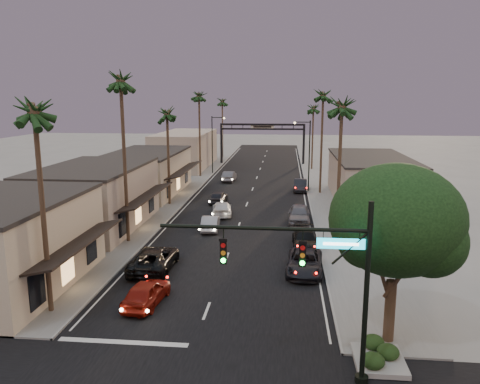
% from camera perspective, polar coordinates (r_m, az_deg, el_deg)
% --- Properties ---
extents(ground, '(200.00, 200.00, 0.00)m').
position_cam_1_polar(ground, '(55.50, 1.10, -0.82)').
color(ground, slate).
rests_on(ground, ground).
extents(road, '(14.00, 120.00, 0.02)m').
position_cam_1_polar(road, '(60.39, 1.48, 0.18)').
color(road, black).
rests_on(road, ground).
extents(sidewalk_left, '(5.00, 92.00, 0.12)m').
position_cam_1_polar(sidewalk_left, '(68.50, -6.05, 1.51)').
color(sidewalk_left, slate).
rests_on(sidewalk_left, ground).
extents(sidewalk_right, '(5.00, 92.00, 0.12)m').
position_cam_1_polar(sidewalk_right, '(67.31, 10.01, 1.22)').
color(sidewalk_right, slate).
rests_on(sidewalk_right, ground).
extents(storefront_near, '(8.00, 12.00, 5.50)m').
position_cam_1_polar(storefront_near, '(32.54, -26.85, -5.90)').
color(storefront_near, '#B7A98C').
rests_on(storefront_near, ground).
extents(storefront_mid, '(8.00, 14.00, 5.50)m').
position_cam_1_polar(storefront_mid, '(44.55, -17.29, -0.76)').
color(storefront_mid, gray).
rests_on(storefront_mid, ground).
extents(storefront_far, '(8.00, 16.00, 5.00)m').
position_cam_1_polar(storefront_far, '(59.40, -11.34, 2.22)').
color(storefront_far, '#B7A98C').
rests_on(storefront_far, ground).
extents(storefront_dist, '(8.00, 20.00, 6.00)m').
position_cam_1_polar(storefront_dist, '(81.41, -6.67, 5.15)').
color(storefront_dist, gray).
rests_on(storefront_dist, ground).
extents(building_right, '(8.00, 18.00, 5.00)m').
position_cam_1_polar(building_right, '(55.72, 15.62, 1.43)').
color(building_right, gray).
rests_on(building_right, ground).
extents(traffic_signal, '(8.51, 0.22, 7.80)m').
position_cam_1_polar(traffic_signal, '(19.32, 9.64, -8.90)').
color(traffic_signal, black).
rests_on(traffic_signal, ground).
extents(corner_tree, '(6.20, 6.20, 8.80)m').
position_cam_1_polar(corner_tree, '(22.89, 18.66, -3.77)').
color(corner_tree, '#38281C').
rests_on(corner_tree, ground).
extents(planter, '(2.20, 2.60, 0.24)m').
position_cam_1_polar(planter, '(23.23, 16.55, -19.44)').
color(planter, gray).
rests_on(planter, ground).
extents(arch, '(15.20, 0.40, 7.27)m').
position_cam_1_polar(arch, '(84.42, 2.74, 7.16)').
color(arch, black).
rests_on(arch, ground).
extents(streetlight_right, '(2.13, 0.30, 9.00)m').
position_cam_1_polar(streetlight_right, '(59.49, 8.19, 5.09)').
color(streetlight_right, black).
rests_on(streetlight_right, ground).
extents(streetlight_left, '(2.13, 0.30, 9.00)m').
position_cam_1_polar(streetlight_left, '(73.23, -3.20, 6.35)').
color(streetlight_left, black).
rests_on(streetlight_left, ground).
extents(palm_la, '(3.20, 3.20, 13.20)m').
position_cam_1_polar(palm_la, '(26.42, -23.86, 9.82)').
color(palm_la, '#38281C').
rests_on(palm_la, ground).
extents(palm_lb, '(3.20, 3.20, 15.20)m').
position_cam_1_polar(palm_lb, '(38.34, -14.38, 13.52)').
color(palm_lb, '#38281C').
rests_on(palm_lb, ground).
extents(palm_lc, '(3.20, 3.20, 12.20)m').
position_cam_1_polar(palm_lc, '(51.72, -8.90, 9.85)').
color(palm_lc, '#38281C').
rests_on(palm_lc, ground).
extents(palm_ld, '(3.20, 3.20, 14.20)m').
position_cam_1_polar(palm_ld, '(70.27, -5.02, 11.90)').
color(palm_ld, '#38281C').
rests_on(palm_ld, ground).
extents(palm_ra, '(3.20, 3.20, 13.20)m').
position_cam_1_polar(palm_ra, '(38.33, 12.35, 10.70)').
color(palm_ra, '#38281C').
rests_on(palm_ra, ground).
extents(palm_rb, '(3.20, 3.20, 14.20)m').
position_cam_1_polar(palm_rb, '(58.25, 10.12, 11.89)').
color(palm_rb, '#38281C').
rests_on(palm_rb, ground).
extents(palm_rc, '(3.20, 3.20, 12.20)m').
position_cam_1_polar(palm_rc, '(78.21, 8.95, 10.32)').
color(palm_rc, '#38281C').
rests_on(palm_rc, ground).
extents(palm_far, '(3.20, 3.20, 13.20)m').
position_cam_1_polar(palm_far, '(92.94, -2.18, 11.20)').
color(palm_far, '#38281C').
rests_on(palm_far, ground).
extents(oncoming_red, '(2.16, 4.44, 1.46)m').
position_cam_1_polar(oncoming_red, '(28.05, -11.34, -11.93)').
color(oncoming_red, maroon).
rests_on(oncoming_red, ground).
extents(oncoming_pickup, '(2.73, 5.79, 1.60)m').
position_cam_1_polar(oncoming_pickup, '(33.23, -10.40, -8.01)').
color(oncoming_pickup, black).
rests_on(oncoming_pickup, ground).
extents(oncoming_silver, '(1.73, 4.22, 1.36)m').
position_cam_1_polar(oncoming_silver, '(42.36, -3.61, -3.76)').
color(oncoming_silver, '#97989C').
rests_on(oncoming_silver, ground).
extents(oncoming_white, '(2.55, 4.96, 1.38)m').
position_cam_1_polar(oncoming_white, '(47.59, -2.22, -2.04)').
color(oncoming_white, silver).
rests_on(oncoming_white, ground).
extents(oncoming_dgrey, '(1.90, 4.25, 1.42)m').
position_cam_1_polar(oncoming_dgrey, '(53.06, -2.66, -0.61)').
color(oncoming_dgrey, black).
rests_on(oncoming_dgrey, ground).
extents(oncoming_grey_far, '(1.71, 4.45, 1.45)m').
position_cam_1_polar(oncoming_grey_far, '(66.99, -1.34, 1.92)').
color(oncoming_grey_far, '#545359').
rests_on(oncoming_grey_far, ground).
extents(curbside_near, '(2.71, 5.28, 1.43)m').
position_cam_1_polar(curbside_near, '(32.51, 7.88, -8.53)').
color(curbside_near, black).
rests_on(curbside_near, ground).
extents(curbside_black, '(2.05, 4.85, 1.39)m').
position_cam_1_polar(curbside_black, '(37.74, 7.93, -5.72)').
color(curbside_black, black).
rests_on(curbside_black, ground).
extents(curbside_grey, '(2.15, 5.04, 1.70)m').
position_cam_1_polar(curbside_grey, '(45.04, 7.23, -2.69)').
color(curbside_grey, '#58575D').
rests_on(curbside_grey, ground).
extents(curbside_far, '(1.84, 4.67, 1.51)m').
position_cam_1_polar(curbside_far, '(60.43, 7.38, 0.82)').
color(curbside_far, black).
rests_on(curbside_far, ground).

